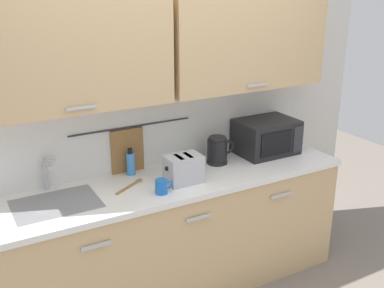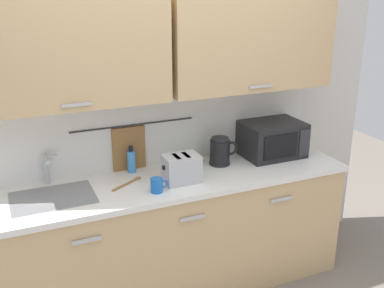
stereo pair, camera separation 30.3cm
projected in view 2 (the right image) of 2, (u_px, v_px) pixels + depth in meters
The scene contains 10 objects.
counter_unit at pixel (174, 234), 3.36m from camera, with size 2.53×0.64×0.90m.
back_wall_assembly at pixel (161, 83), 3.21m from camera, with size 3.70×0.41×2.50m.
sink_faucet at pixel (47, 165), 3.06m from camera, with size 0.09×0.17×0.22m.
microwave at pixel (272, 139), 3.59m from camera, with size 0.46×0.35×0.27m.
electric_kettle at pixel (220, 151), 3.43m from camera, with size 0.23×0.16×0.21m.
dish_soap_bottle at pixel (131, 161), 3.29m from camera, with size 0.06×0.06×0.20m.
mug_near_sink at pixel (157, 185), 2.99m from camera, with size 0.12×0.08×0.09m.
toaster at pixel (181, 168), 3.13m from camera, with size 0.26×0.17×0.19m.
mug_by_kettle at pixel (194, 163), 3.36m from camera, with size 0.12×0.08×0.09m.
wooden_spoon at pixel (130, 182), 3.14m from camera, with size 0.25×0.17×0.01m.
Camera 2 is at (-1.07, -2.46, 2.20)m, focal length 43.27 mm.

